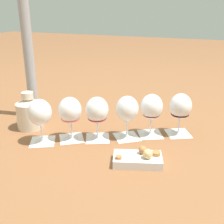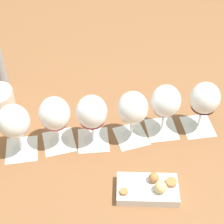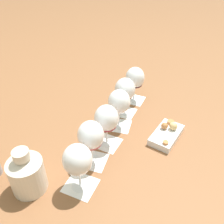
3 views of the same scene
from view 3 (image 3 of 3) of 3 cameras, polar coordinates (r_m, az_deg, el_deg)
ground_plane at (r=1.05m, az=-0.14°, el=-5.11°), size 8.00×8.00×0.00m
tasting_card_0 at (r=0.86m, az=-7.57°, el=-17.11°), size 0.14×0.14×0.00m
tasting_card_1 at (r=0.93m, az=-4.69°, el=-11.49°), size 0.14×0.14×0.00m
tasting_card_2 at (r=1.00m, az=-1.25°, el=-7.37°), size 0.14×0.14×0.00m
tasting_card_3 at (r=1.09m, az=1.60°, el=-3.22°), size 0.14×0.14×0.00m
tasting_card_4 at (r=1.17m, az=2.93°, el=0.03°), size 0.14×0.14×0.00m
tasting_card_5 at (r=1.27m, az=5.21°, el=3.03°), size 0.14×0.14×0.00m
wine_glass_0 at (r=0.77m, az=-8.28°, el=-11.65°), size 0.10×0.10×0.18m
wine_glass_1 at (r=0.85m, az=-5.10°, el=-5.88°), size 0.10×0.10×0.18m
wine_glass_2 at (r=0.92m, az=-1.35°, el=-1.80°), size 0.10×0.10×0.18m
wine_glass_3 at (r=1.01m, az=1.72°, el=2.13°), size 0.10×0.10×0.18m
wine_glass_4 at (r=1.10m, az=3.12°, el=5.16°), size 0.10×0.10×0.18m
wine_glass_5 at (r=1.21m, az=5.53°, el=7.92°), size 0.10×0.10×0.18m
ceramic_vase at (r=0.84m, az=-19.85°, el=-13.56°), size 0.12×0.12×0.17m
snack_dish at (r=1.04m, az=13.05°, el=-5.12°), size 0.20×0.15×0.06m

